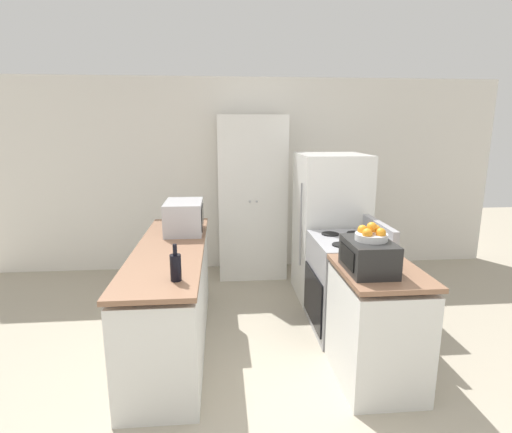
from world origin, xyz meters
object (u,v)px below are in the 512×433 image
object	(u,v)px
stove	(347,284)
microwave	(184,217)
toaster_oven	(368,256)
wine_bottle	(176,267)
refrigerator	(330,227)
fruit_bowl	(371,234)
pantry_cabinet	(252,197)

from	to	relation	value
stove	microwave	bearing A→B (deg)	165.37
toaster_oven	wine_bottle	bearing A→B (deg)	-177.58
microwave	toaster_oven	bearing A→B (deg)	-41.30
wine_bottle	refrigerator	bearing A→B (deg)	48.14
stove	fruit_bowl	bearing A→B (deg)	-98.11
pantry_cabinet	stove	world-z (taller)	pantry_cabinet
toaster_oven	fruit_bowl	xyz separation A→B (m)	(0.02, 0.01, 0.16)
refrigerator	microwave	size ratio (longest dim) A/B	3.17
wine_bottle	stove	bearing A→B (deg)	30.93
pantry_cabinet	wine_bottle	distance (m)	2.64
microwave	toaster_oven	size ratio (longest dim) A/B	1.20
wine_bottle	toaster_oven	distance (m)	1.38
refrigerator	wine_bottle	size ratio (longest dim) A/B	6.41
microwave	toaster_oven	world-z (taller)	microwave
pantry_cabinet	toaster_oven	bearing A→B (deg)	-75.11
pantry_cabinet	toaster_oven	size ratio (longest dim) A/B	4.81
pantry_cabinet	stove	distance (m)	1.90
pantry_cabinet	fruit_bowl	bearing A→B (deg)	-74.72
pantry_cabinet	wine_bottle	size ratio (longest dim) A/B	8.09
stove	refrigerator	size ratio (longest dim) A/B	0.65
wine_bottle	toaster_oven	world-z (taller)	wine_bottle
microwave	pantry_cabinet	bearing A→B (deg)	57.69
stove	microwave	world-z (taller)	microwave
pantry_cabinet	microwave	world-z (taller)	pantry_cabinet
toaster_oven	fruit_bowl	bearing A→B (deg)	33.75
microwave	wine_bottle	distance (m)	1.32
pantry_cabinet	wine_bottle	world-z (taller)	pantry_cabinet
pantry_cabinet	wine_bottle	bearing A→B (deg)	-105.84
pantry_cabinet	stove	xyz separation A→B (m)	(0.79, -1.63, -0.58)
pantry_cabinet	microwave	distance (m)	1.44
refrigerator	toaster_oven	bearing A→B (deg)	-96.09
refrigerator	microwave	bearing A→B (deg)	-165.29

